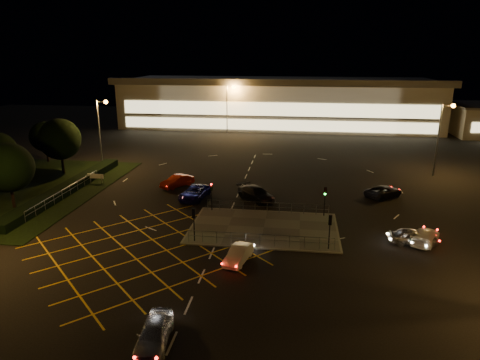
# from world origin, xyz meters

# --- Properties ---
(ground) EXTENTS (180.00, 180.00, 0.00)m
(ground) POSITION_xyz_m (0.00, 0.00, 0.00)
(ground) COLOR black
(ground) RESTS_ON ground
(pedestrian_island) EXTENTS (14.00, 9.00, 0.12)m
(pedestrian_island) POSITION_xyz_m (2.00, -2.00, 0.06)
(pedestrian_island) COLOR #4C4944
(pedestrian_island) RESTS_ON ground
(grass_verge) EXTENTS (18.00, 30.00, 0.08)m
(grass_verge) POSITION_xyz_m (-28.00, 6.00, 0.04)
(grass_verge) COLOR black
(grass_verge) RESTS_ON ground
(hedge) EXTENTS (2.00, 26.00, 1.00)m
(hedge) POSITION_xyz_m (-23.00, 6.00, 0.50)
(hedge) COLOR black
(hedge) RESTS_ON ground
(supermarket) EXTENTS (72.00, 26.50, 10.50)m
(supermarket) POSITION_xyz_m (0.00, 61.95, 5.31)
(supermarket) COLOR beige
(supermarket) RESTS_ON ground
(streetlight_nw) EXTENTS (1.78, 0.56, 10.03)m
(streetlight_nw) POSITION_xyz_m (-23.56, 18.00, 6.56)
(streetlight_nw) COLOR slate
(streetlight_nw) RESTS_ON ground
(streetlight_ne) EXTENTS (1.78, 0.56, 10.03)m
(streetlight_ne) POSITION_xyz_m (24.44, 20.00, 6.56)
(streetlight_ne) COLOR slate
(streetlight_ne) RESTS_ON ground
(streetlight_far_left) EXTENTS (1.78, 0.56, 10.03)m
(streetlight_far_left) POSITION_xyz_m (-9.56, 48.00, 6.56)
(streetlight_far_left) COLOR slate
(streetlight_far_left) RESTS_ON ground
(streetlight_far_right) EXTENTS (1.78, 0.56, 10.03)m
(streetlight_far_right) POSITION_xyz_m (30.44, 50.00, 6.56)
(streetlight_far_right) COLOR slate
(streetlight_far_right) RESTS_ON ground
(signal_sw) EXTENTS (0.28, 0.30, 3.15)m
(signal_sw) POSITION_xyz_m (-4.00, -5.99, 2.37)
(signal_sw) COLOR black
(signal_sw) RESTS_ON pedestrian_island
(signal_se) EXTENTS (0.28, 0.30, 3.15)m
(signal_se) POSITION_xyz_m (8.00, -5.99, 2.37)
(signal_se) COLOR black
(signal_se) RESTS_ON pedestrian_island
(signal_nw) EXTENTS (0.28, 0.30, 3.15)m
(signal_nw) POSITION_xyz_m (-4.00, 1.99, 2.37)
(signal_nw) COLOR black
(signal_nw) RESTS_ON pedestrian_island
(signal_ne) EXTENTS (0.28, 0.30, 3.15)m
(signal_ne) POSITION_xyz_m (8.00, 1.99, 2.37)
(signal_ne) COLOR black
(signal_ne) RESTS_ON pedestrian_island
(tree_c) EXTENTS (5.76, 5.76, 7.84)m
(tree_c) POSITION_xyz_m (-28.00, 14.00, 4.95)
(tree_c) COLOR black
(tree_c) RESTS_ON ground
(tree_d) EXTENTS (4.68, 4.68, 6.37)m
(tree_d) POSITION_xyz_m (-34.00, 20.00, 4.02)
(tree_d) COLOR black
(tree_d) RESTS_ON ground
(tree_e) EXTENTS (5.40, 5.40, 7.35)m
(tree_e) POSITION_xyz_m (-26.00, 0.00, 4.64)
(tree_e) COLOR black
(tree_e) RESTS_ON ground
(car_near_silver) EXTENTS (2.20, 4.56, 1.50)m
(car_near_silver) POSITION_xyz_m (-2.98, -20.17, 0.75)
(car_near_silver) COLOR #A7A8AE
(car_near_silver) RESTS_ON ground
(car_queue_white) EXTENTS (2.21, 4.12, 1.29)m
(car_queue_white) POSITION_xyz_m (0.51, -9.19, 0.64)
(car_queue_white) COLOR silver
(car_queue_white) RESTS_ON ground
(car_left_blue) EXTENTS (3.23, 5.72, 1.51)m
(car_left_blue) POSITION_xyz_m (-6.83, 5.74, 0.75)
(car_left_blue) COLOR #0E0E57
(car_left_blue) RESTS_ON ground
(car_far_dkgrey) EXTENTS (5.34, 5.40, 1.57)m
(car_far_dkgrey) POSITION_xyz_m (0.41, 6.24, 0.78)
(car_far_dkgrey) COLOR black
(car_far_dkgrey) RESTS_ON ground
(car_right_silver) EXTENTS (4.22, 1.75, 1.43)m
(car_right_silver) POSITION_xyz_m (15.57, -3.74, 0.71)
(car_right_silver) COLOR #ACADB3
(car_right_silver) RESTS_ON ground
(car_circ_red) EXTENTS (3.93, 4.65, 1.50)m
(car_circ_red) POSITION_xyz_m (-10.15, 9.99, 0.75)
(car_circ_red) COLOR #9B1B0B
(car_circ_red) RESTS_ON ground
(car_east_grey) EXTENTS (5.19, 4.85, 1.36)m
(car_east_grey) POSITION_xyz_m (15.37, 9.53, 0.68)
(car_east_grey) COLOR black
(car_east_grey) RESTS_ON ground
(car_approach_white) EXTENTS (3.72, 4.82, 1.30)m
(car_approach_white) POSITION_xyz_m (16.73, -3.29, 0.65)
(car_approach_white) COLOR #BCBCBC
(car_approach_white) RESTS_ON ground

